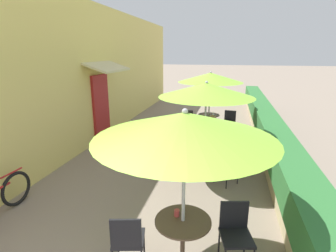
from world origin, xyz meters
name	(u,v)px	position (x,y,z in m)	size (l,w,h in m)	color
cafe_facade_wall	(103,73)	(-2.54, 7.39, 2.09)	(0.98, 15.06, 4.20)	#E0CC6B
planter_hedge	(266,128)	(2.75, 7.43, 0.54)	(0.60, 14.06, 1.01)	tan
patio_table_near	(183,235)	(1.11, 2.08, 0.51)	(0.72, 0.72, 0.72)	brown
patio_umbrella_near	(185,126)	(1.11, 2.08, 1.97)	(2.13, 2.13, 2.17)	#B7B7BC
cafe_chair_near_left	(235,230)	(1.78, 2.32, 0.52)	(0.48, 0.48, 0.87)	black
cafe_chair_near_right	(128,238)	(0.45, 1.84, 0.52)	(0.48, 0.48, 0.87)	black
coffee_cup_near	(177,213)	(1.02, 2.15, 0.77)	(0.07, 0.07, 0.09)	#B73D3D
patio_table_mid	(204,152)	(1.09, 5.05, 0.51)	(0.72, 0.72, 0.72)	brown
patio_umbrella_mid	(206,90)	(1.09, 5.05, 1.97)	(2.13, 2.13, 2.17)	#B7B7BC
cafe_chair_mid_left	(209,142)	(1.14, 5.75, 0.52)	(0.47, 0.47, 0.87)	black
seated_patron_mid_left	(213,136)	(1.25, 5.73, 0.69)	(0.45, 0.39, 1.25)	#23232D
cafe_chair_mid_right	(175,154)	(0.46, 4.74, 0.52)	(0.51, 0.51, 0.87)	black
seated_patron_mid_right	(174,145)	(0.42, 4.85, 0.69)	(0.44, 0.48, 1.25)	#23232D
cafe_chair_mid_back	(229,160)	(1.67, 4.66, 0.52)	(0.56, 0.56, 0.87)	black
coffee_cup_mid	(208,140)	(1.17, 5.20, 0.77)	(0.07, 0.07, 0.09)	#B73D3D
patio_table_far	(209,121)	(0.95, 8.03, 0.51)	(0.72, 0.72, 0.72)	brown
patio_umbrella_far	(210,78)	(0.95, 8.03, 1.97)	(2.13, 2.13, 2.17)	#B7B7BC
cafe_chair_far_left	(230,121)	(1.66, 8.06, 0.52)	(0.43, 0.43, 0.87)	black
cafe_chair_far_right	(188,119)	(0.25, 8.00, 0.52)	(0.43, 0.43, 0.87)	black
coffee_cup_far	(213,114)	(1.10, 7.96, 0.77)	(0.07, 0.07, 0.09)	white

